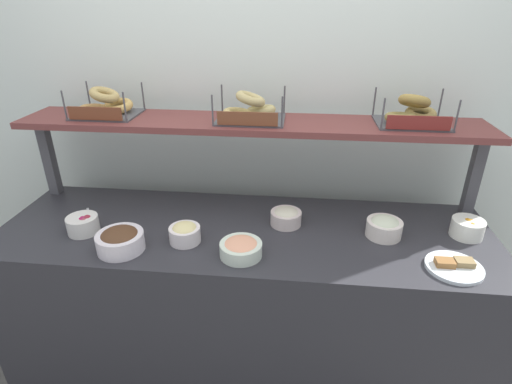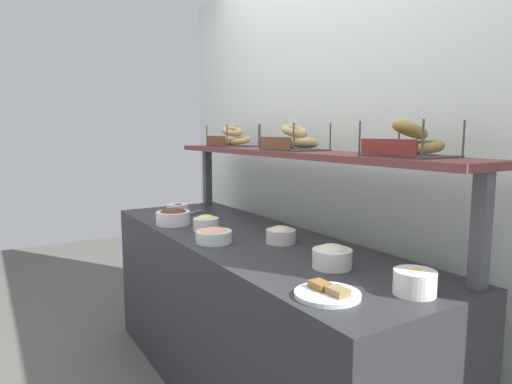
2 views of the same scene
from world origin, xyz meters
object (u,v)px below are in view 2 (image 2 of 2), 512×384
object	(u,v)px
bowl_egg_salad	(206,223)
bowl_lox_spread	(214,235)
bagel_basket_sesame	(232,139)
bagel_basket_everything	(408,144)
bowl_fruit_salad	(415,282)
bagel_basket_plain	(293,141)
bowl_scallion_spread	(332,256)
serving_plate_white	(328,293)
serving_spoon_near_plate	(191,213)
bowl_potato_salad	(281,234)
bowl_beet_salad	(178,210)
bowl_chocolate_spread	(173,216)

from	to	relation	value
bowl_egg_salad	bowl_lox_spread	distance (m)	0.27
bagel_basket_sesame	bagel_basket_everything	distance (m)	1.44
bowl_fruit_salad	bagel_basket_plain	xyz separation A→B (m)	(-0.98, 0.22, 0.44)
bowl_fruit_salad	bowl_scallion_spread	bearing A→B (deg)	-174.16
bowl_fruit_salad	serving_plate_white	size ratio (longest dim) A/B	0.64
bowl_egg_salad	serving_plate_white	distance (m)	1.09
serving_plate_white	serving_spoon_near_plate	bearing A→B (deg)	172.52
bagel_basket_sesame	bowl_fruit_salad	bearing A→B (deg)	-8.04
bowl_egg_salad	bagel_basket_plain	world-z (taller)	bagel_basket_plain
serving_plate_white	serving_spoon_near_plate	world-z (taller)	serving_plate_white
bagel_basket_sesame	bowl_egg_salad	bearing A→B (deg)	-41.30
bowl_fruit_salad	bowl_scallion_spread	distance (m)	0.36
bowl_scallion_spread	bowl_potato_salad	distance (m)	0.43
bowl_fruit_salad	bowl_potato_salad	world-z (taller)	bowl_fruit_salad
bowl_scallion_spread	serving_plate_white	bearing A→B (deg)	-43.39
bowl_egg_salad	bowl_lox_spread	xyz separation A→B (m)	(0.25, -0.08, -0.01)
serving_spoon_near_plate	bagel_basket_everything	size ratio (longest dim) A/B	0.49
bowl_potato_salad	serving_spoon_near_plate	distance (m)	0.92
bowl_egg_salad	bagel_basket_sesame	xyz separation A→B (m)	(-0.47, 0.41, 0.43)
bagel_basket_everything	bowl_lox_spread	bearing A→B (deg)	-145.43
serving_spoon_near_plate	bagel_basket_everything	bearing A→B (deg)	11.06
bagel_basket_everything	bagel_basket_plain	bearing A→B (deg)	-178.90
serving_spoon_near_plate	bagel_basket_sesame	size ratio (longest dim) A/B	0.52
bagel_basket_plain	bowl_scallion_spread	bearing A→B (deg)	-22.83
bowl_lox_spread	serving_plate_white	size ratio (longest dim) A/B	0.80
bowl_fruit_salad	bowl_lox_spread	world-z (taller)	bowl_fruit_salad
bowl_fruit_salad	serving_plate_white	distance (m)	0.29
bowl_fruit_salad	bowl_egg_salad	distance (m)	1.23
bowl_scallion_spread	serving_spoon_near_plate	world-z (taller)	bowl_scallion_spread
bowl_lox_spread	bagel_basket_everything	world-z (taller)	bagel_basket_everything
bowl_fruit_salad	bowl_potato_salad	distance (m)	0.79
bowl_scallion_spread	serving_plate_white	world-z (taller)	bowl_scallion_spread
bowl_beet_salad	bagel_basket_everything	bearing A→B (deg)	15.10
bowl_lox_spread	serving_plate_white	xyz separation A→B (m)	(0.83, -0.00, -0.02)
bowl_fruit_salad	bowl_lox_spread	size ratio (longest dim) A/B	0.80
bowl_egg_salad	bowl_scallion_spread	xyz separation A→B (m)	(0.86, 0.14, 0.00)
bowl_chocolate_spread	bagel_basket_plain	size ratio (longest dim) A/B	0.62
bowl_lox_spread	bagel_basket_sesame	bearing A→B (deg)	145.82
bowl_fruit_salad	bagel_basket_sesame	size ratio (longest dim) A/B	0.46
bowl_beet_salad	bowl_egg_salad	bearing A→B (deg)	-3.15
bowl_beet_salad	bowl_egg_salad	distance (m)	0.47
bowl_chocolate_spread	bowl_egg_salad	distance (m)	0.26
bowl_scallion_spread	serving_plate_white	distance (m)	0.32
bowl_egg_salad	bagel_basket_plain	xyz separation A→B (m)	(0.23, 0.40, 0.43)
bowl_beet_salad	bagel_basket_sesame	xyz separation A→B (m)	(-0.00, 0.39, 0.44)
bagel_basket_plain	bagel_basket_everything	world-z (taller)	bagel_basket_everything
bowl_chocolate_spread	bowl_lox_spread	size ratio (longest dim) A/B	1.12
serving_spoon_near_plate	bagel_basket_sesame	distance (m)	0.55
bowl_chocolate_spread	serving_spoon_near_plate	distance (m)	0.33
bowl_beet_salad	serving_plate_white	xyz separation A→B (m)	(1.56, -0.11, -0.03)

